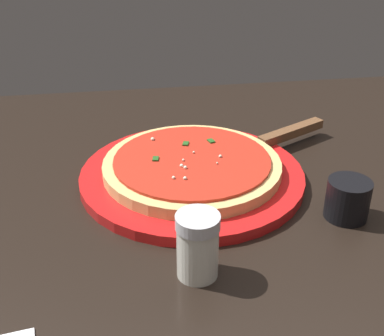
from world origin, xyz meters
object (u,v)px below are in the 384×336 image
Objects in this scene: serving_plate at (192,176)px; cup_small_sauce at (348,199)px; pizza_server at (273,140)px; pizza at (192,165)px; parmesan_shaker at (198,245)px.

cup_small_sauce is (-0.18, 0.12, 0.02)m from serving_plate.
cup_small_sauce is at bearing 101.48° from pizza_server.
pizza is 3.34× the size of parmesan_shaker.
cup_small_sauce is at bearing 146.35° from serving_plate.
parmesan_shaker is (0.02, 0.20, 0.03)m from serving_plate.
pizza_server is (-0.14, -0.07, -0.00)m from pizza.
cup_small_sauce reaches higher than pizza_server.
pizza_server is 2.91× the size of parmesan_shaker.
cup_small_sauce is at bearing 146.35° from pizza.
pizza is 0.16m from pizza_server.
pizza is 0.21m from cup_small_sauce.
pizza_server reaches higher than serving_plate.
cup_small_sauce reaches higher than serving_plate.
parmesan_shaker reaches higher than pizza.
serving_plate is 1.26× the size of pizza.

